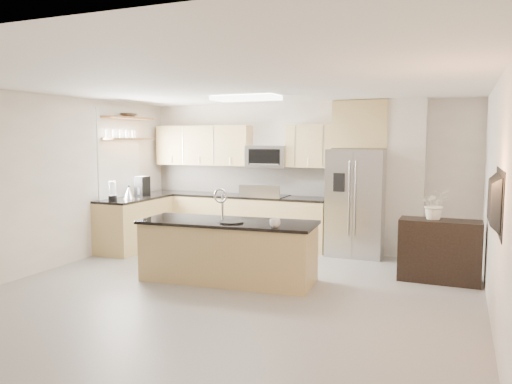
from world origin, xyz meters
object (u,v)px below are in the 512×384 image
at_px(platter, 231,222).
at_px(flower_vase, 435,197).
at_px(microwave, 268,157).
at_px(television, 489,201).
at_px(blender, 112,193).
at_px(coffee_maker, 142,186).
at_px(credenza, 439,251).
at_px(cup, 275,223).
at_px(refrigerator, 357,202).
at_px(bowl, 129,114).
at_px(range, 265,221).
at_px(kettle, 129,193).
at_px(island, 228,251).

bearing_deg(platter, flower_vase, 25.78).
height_order(microwave, television, microwave).
distance_m(blender, coffee_maker, 0.86).
height_order(microwave, credenza, microwave).
relative_size(microwave, cup, 5.55).
relative_size(refrigerator, television, 1.65).
relative_size(platter, bowl, 0.95).
height_order(cup, platter, cup).
relative_size(microwave, bowl, 2.15).
relative_size(credenza, blender, 3.21).
bearing_deg(bowl, platter, -28.60).
height_order(range, coffee_maker, coffee_maker).
bearing_deg(bowl, cup, -25.15).
bearing_deg(range, bowl, -157.58).
distance_m(microwave, credenza, 3.52).
bearing_deg(kettle, coffee_maker, 98.10).
relative_size(credenza, cup, 7.78).
height_order(island, blender, island).
height_order(island, television, television).
distance_m(credenza, flower_vase, 0.74).
height_order(kettle, flower_vase, flower_vase).
height_order(blender, coffee_maker, coffee_maker).
height_order(flower_vase, television, television).
xyz_separation_m(microwave, island, (0.33, -2.39, -1.21)).
bearing_deg(credenza, range, 158.71).
height_order(platter, kettle, kettle).
relative_size(microwave, flower_vase, 1.22).
bearing_deg(kettle, flower_vase, 1.16).
height_order(bowl, flower_vase, bowl).
bearing_deg(microwave, refrigerator, -5.86).
xyz_separation_m(coffee_maker, bowl, (-0.16, -0.13, 1.29)).
relative_size(microwave, credenza, 0.71).
distance_m(refrigerator, coffee_maker, 3.83).
bearing_deg(island, cup, -21.20).
distance_m(island, television, 3.42).
bearing_deg(blender, refrigerator, 23.32).
height_order(refrigerator, credenza, refrigerator).
bearing_deg(platter, island, 130.04).
bearing_deg(range, island, -81.61).
height_order(range, refrigerator, refrigerator).
bearing_deg(credenza, island, -157.94).
relative_size(coffee_maker, television, 0.33).
xyz_separation_m(range, credenza, (3.02, -1.21, -0.05)).
relative_size(refrigerator, blender, 5.36).
xyz_separation_m(credenza, coffee_maker, (-5.12, 0.41, 0.66)).
distance_m(range, television, 4.78).
xyz_separation_m(cup, television, (2.41, -0.62, 0.46)).
height_order(cup, television, television).
xyz_separation_m(island, platter, (0.10, -0.12, 0.42)).
relative_size(credenza, television, 0.99).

